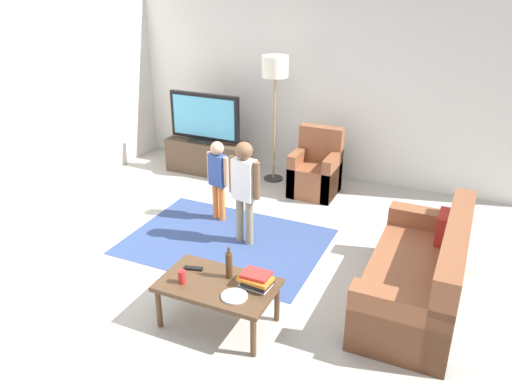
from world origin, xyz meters
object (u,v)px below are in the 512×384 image
at_px(child_near_tv, 218,173).
at_px(plate, 234,296).
at_px(tv_remote, 193,268).
at_px(bottle, 229,265).
at_px(soda_can, 182,277).
at_px(child_center, 244,184).
at_px(floor_lamp, 275,74).
at_px(armchair, 316,172).
at_px(tv, 205,118).
at_px(coffee_table, 218,288).
at_px(couch, 424,278).
at_px(tv_stand, 207,157).
at_px(book_stack, 256,280).

distance_m(child_near_tv, plate, 2.25).
bearing_deg(tv_remote, bottle, -11.18).
distance_m(child_near_tv, soda_can, 2.03).
relative_size(child_center, plate, 5.45).
distance_m(floor_lamp, soda_can, 3.58).
relative_size(armchair, child_near_tv, 0.89).
distance_m(tv, child_near_tv, 1.59).
xyz_separation_m(child_near_tv, tv_remote, (0.66, -1.69, -0.18)).
height_order(child_near_tv, coffee_table, child_near_tv).
distance_m(tv, child_center, 2.22).
bearing_deg(coffee_table, floor_lamp, 104.43).
xyz_separation_m(floor_lamp, child_center, (0.42, -1.85, -0.82)).
distance_m(couch, coffee_table, 1.88).
xyz_separation_m(coffee_table, tv_remote, (-0.30, 0.10, 0.06)).
xyz_separation_m(armchair, floor_lamp, (-0.71, 0.19, 1.25)).
height_order(tv, couch, tv).
distance_m(tv_stand, coffee_table, 3.62).
distance_m(tv_stand, soda_can, 3.59).
bearing_deg(soda_can, coffee_table, 23.20).
bearing_deg(floor_lamp, coffee_table, -75.57).
height_order(child_near_tv, child_center, child_center).
bearing_deg(book_stack, armchair, 98.58).
bearing_deg(tv_remote, armchair, 72.20).
xyz_separation_m(floor_lamp, book_stack, (1.16, -3.16, -1.06)).
bearing_deg(tv, tv_stand, 90.00).
bearing_deg(bottle, floor_lamp, 105.81).
relative_size(floor_lamp, book_stack, 6.11).
xyz_separation_m(child_near_tv, child_center, (0.54, -0.40, 0.12)).
xyz_separation_m(floor_lamp, plate, (1.06, -3.37, -1.12)).
xyz_separation_m(coffee_table, book_stack, (0.32, 0.09, 0.11)).
bearing_deg(coffee_table, couch, 32.57).
xyz_separation_m(armchair, soda_can, (-0.15, -3.18, 0.18)).
relative_size(armchair, book_stack, 3.09).
height_order(tv_stand, armchair, armchair).
bearing_deg(couch, book_stack, -144.02).
xyz_separation_m(tv, bottle, (1.91, -2.96, -0.30)).
height_order(coffee_table, tv_remote, tv_remote).
xyz_separation_m(tv_stand, couch, (3.44, -2.09, 0.05)).
height_order(tv, child_center, tv).
xyz_separation_m(couch, book_stack, (-1.26, -0.92, 0.19)).
height_order(child_center, soda_can, child_center).
relative_size(coffee_table, plate, 4.55).
height_order(tv_stand, plate, tv_stand).
bearing_deg(tv_stand, floor_lamp, 8.44).
bearing_deg(child_near_tv, tv, 125.11).
distance_m(floor_lamp, coffee_table, 3.56).
distance_m(couch, book_stack, 1.57).
height_order(floor_lamp, book_stack, floor_lamp).
relative_size(bottle, soda_can, 2.50).
xyz_separation_m(tv, plate, (2.08, -3.20, -0.42)).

